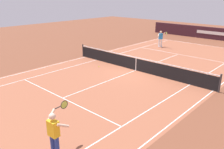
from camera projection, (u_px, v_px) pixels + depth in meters
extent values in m
plane|color=brown|center=(136.00, 70.00, 16.66)|extent=(60.00, 60.00, 0.00)
cube|color=#935138|center=(136.00, 70.00, 16.66)|extent=(24.20, 11.40, 0.00)
cube|color=white|center=(203.00, 45.00, 24.91)|extent=(0.05, 11.00, 0.01)
cube|color=white|center=(85.00, 57.00, 20.18)|extent=(23.80, 0.05, 0.01)
cube|color=white|center=(213.00, 91.00, 13.14)|extent=(23.80, 0.05, 0.01)
cube|color=white|center=(96.00, 60.00, 19.29)|extent=(23.80, 0.05, 0.01)
cube|color=white|center=(190.00, 85.00, 14.03)|extent=(23.80, 0.05, 0.01)
cube|color=white|center=(63.00, 98.00, 12.22)|extent=(0.05, 8.22, 0.01)
cube|color=white|center=(178.00, 54.00, 21.10)|extent=(0.05, 8.22, 0.01)
cube|color=white|center=(136.00, 70.00, 16.66)|extent=(12.80, 0.05, 0.01)
cube|color=white|center=(202.00, 45.00, 24.81)|extent=(0.30, 0.05, 0.01)
cylinder|color=#2D2D33|center=(83.00, 50.00, 20.20)|extent=(0.10, 0.10, 1.08)
cylinder|color=#2D2D33|center=(220.00, 83.00, 12.77)|extent=(0.10, 0.10, 1.08)
cube|color=black|center=(136.00, 64.00, 16.52)|extent=(0.02, 11.60, 0.88)
cube|color=white|center=(136.00, 58.00, 16.35)|extent=(0.04, 11.60, 0.06)
cube|color=white|center=(136.00, 64.00, 16.52)|extent=(0.04, 0.06, 0.88)
cube|color=#381923|center=(217.00, 34.00, 27.45)|extent=(0.24, 17.00, 1.43)
cube|color=white|center=(217.00, 33.00, 27.31)|extent=(0.01, 4.94, 0.36)
cylinder|color=navy|center=(57.00, 147.00, 7.62)|extent=(0.15, 0.15, 0.74)
cylinder|color=navy|center=(53.00, 144.00, 7.77)|extent=(0.15, 0.15, 0.74)
cube|color=yellow|center=(53.00, 128.00, 7.48)|extent=(0.26, 0.39, 0.56)
sphere|color=beige|center=(52.00, 116.00, 7.34)|extent=(0.23, 0.23, 0.23)
cylinder|color=beige|center=(63.00, 125.00, 7.40)|extent=(0.42, 0.19, 0.26)
cylinder|color=beige|center=(51.00, 115.00, 7.67)|extent=(0.42, 0.24, 0.30)
cylinder|color=#232326|center=(58.00, 108.00, 7.90)|extent=(0.28, 0.05, 0.04)
torus|color=#232326|center=(64.00, 105.00, 8.11)|extent=(0.31, 0.04, 0.31)
cylinder|color=#C6D84C|center=(64.00, 105.00, 8.11)|extent=(0.27, 0.02, 0.27)
cylinder|color=white|center=(159.00, 43.00, 23.89)|extent=(0.15, 0.15, 0.74)
cube|color=white|center=(159.00, 47.00, 23.97)|extent=(0.27, 0.28, 0.09)
cylinder|color=white|center=(161.00, 42.00, 23.92)|extent=(0.15, 0.15, 0.74)
cube|color=white|center=(161.00, 46.00, 23.99)|extent=(0.27, 0.28, 0.09)
cube|color=#2884D1|center=(161.00, 36.00, 23.69)|extent=(0.44, 0.43, 0.56)
sphere|color=#DBAA84|center=(161.00, 32.00, 23.55)|extent=(0.23, 0.23, 0.23)
cylinder|color=#DBAA84|center=(159.00, 35.00, 23.46)|extent=(0.40, 0.28, 0.26)
cylinder|color=#DBAA84|center=(164.00, 33.00, 23.44)|extent=(0.24, 0.42, 0.30)
cylinder|color=#232326|center=(166.00, 33.00, 23.12)|extent=(0.21, 0.23, 0.04)
torus|color=#232326|center=(167.00, 33.00, 22.84)|extent=(0.23, 0.25, 0.31)
cylinder|color=#C6D84C|center=(167.00, 33.00, 22.84)|extent=(0.18, 0.21, 0.27)
sphere|color=#CCE01E|center=(99.00, 67.00, 17.42)|extent=(0.07, 0.07, 0.07)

